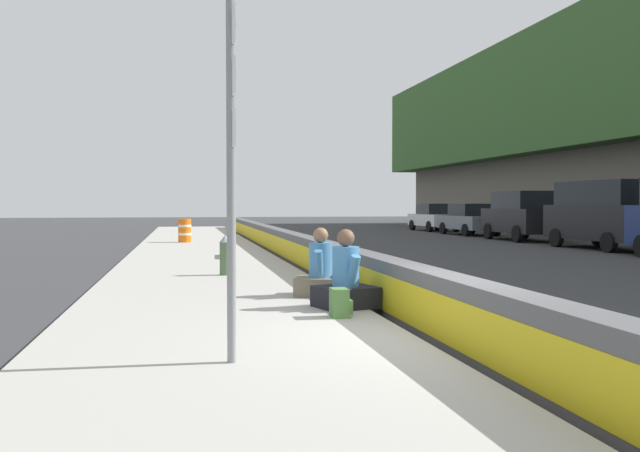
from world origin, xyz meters
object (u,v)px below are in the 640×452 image
seated_person_foreground (346,283)px  parked_car_fourth (604,213)px  seated_person_middle (321,274)px  parked_car_midline (522,215)px  construction_barrel (185,230)px  parked_car_far (469,219)px  backpack (340,303)px  fire_hydrant (225,255)px  route_sign_post (232,150)px  parked_car_farther (434,217)px

seated_person_foreground → parked_car_fourth: 18.41m
seated_person_middle → parked_car_midline: (17.80, -13.02, 0.68)m
construction_barrel → parked_car_far: parked_car_far is taller
backpack → parked_car_far: 28.92m
seated_person_middle → parked_car_far: bearing=-28.8°
construction_barrel → parked_car_far: 16.56m
fire_hydrant → parked_car_far: bearing=-35.9°
parked_car_midline → seated_person_foreground: bearing=146.1°
route_sign_post → parked_car_midline: bearing=-33.4°
backpack → parked_car_farther: 34.12m
route_sign_post → backpack: size_ratio=9.00×
route_sign_post → parked_car_far: (28.20, -14.75, -1.37)m
fire_hydrant → backpack: size_ratio=2.20×
parked_car_fourth → parked_car_far: 11.93m
fire_hydrant → backpack: fire_hydrant is taller
parked_car_midline → parked_car_farther: (11.40, -0.03, -0.32)m
fire_hydrant → construction_barrel: 13.28m
seated_person_foreground → parked_car_farther: 33.22m
route_sign_post → backpack: 3.50m
route_sign_post → seated_person_foreground: (3.29, -1.93, -1.72)m
route_sign_post → construction_barrel: bearing=1.2°
seated_person_middle → parked_car_midline: bearing=-36.2°
seated_person_middle → parked_car_farther: 31.99m
fire_hydrant → parked_car_farther: parked_car_farther is taller
construction_barrel → parked_car_midline: size_ratio=0.20×
parked_car_fourth → backpack: bearing=136.2°
parked_car_farther → parked_car_fourth: bearing=-179.8°
parked_car_midline → parked_car_far: size_ratio=1.06×
parked_car_fourth → seated_person_foreground: bearing=135.0°
parked_car_fourth → parked_car_far: (11.92, 0.19, -0.49)m
parked_car_midline → backpack: bearing=146.7°
construction_barrel → parked_car_midline: 15.32m
seated_person_foreground → parked_car_far: parked_car_far is taller
backpack → parked_car_fourth: 19.23m
route_sign_post → parked_car_farther: 37.03m
seated_person_middle → construction_barrel: seated_person_middle is taller
seated_person_middle → backpack: bearing=175.6°
seated_person_middle → construction_barrel: size_ratio=1.22×
route_sign_post → fire_hydrant: (8.38, -0.42, -1.65)m
parked_car_farther → parked_car_far: bearing=178.8°
seated_person_foreground → parked_car_fourth: parked_car_fourth is taller
construction_barrel → parked_car_farther: bearing=-51.3°
route_sign_post → parked_car_farther: bearing=-23.7°
route_sign_post → construction_barrel: size_ratio=3.79×
seated_person_middle → backpack: 2.27m
parked_car_midline → parked_car_farther: bearing=-0.2°
route_sign_post → parked_car_midline: route_sign_post is taller
route_sign_post → seated_person_middle: size_ratio=3.10×
seated_person_middle → construction_barrel: bearing=7.6°
parked_car_fourth → parked_car_farther: bearing=0.2°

